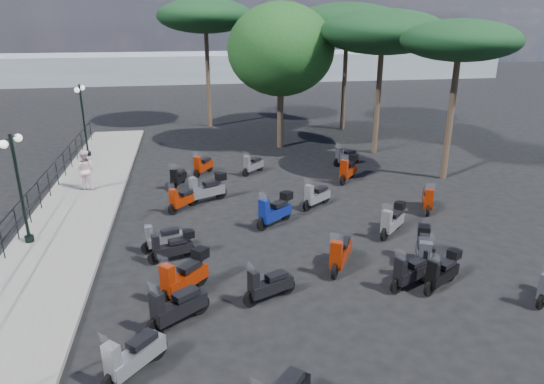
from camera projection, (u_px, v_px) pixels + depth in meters
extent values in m
plane|color=black|center=(264.00, 254.00, 15.26)|extent=(120.00, 120.00, 0.00)
cube|color=slate|center=(67.00, 227.00, 16.97)|extent=(3.00, 30.00, 0.15)
cylinder|color=black|center=(2.00, 242.00, 14.46)|extent=(0.04, 0.04, 1.10)
cylinder|color=black|center=(16.00, 224.00, 15.73)|extent=(0.04, 0.04, 1.10)
cylinder|color=black|center=(29.00, 208.00, 16.99)|extent=(0.04, 0.04, 1.10)
cylinder|color=black|center=(39.00, 195.00, 18.26)|extent=(0.04, 0.04, 1.10)
cylinder|color=black|center=(49.00, 183.00, 19.53)|extent=(0.04, 0.04, 1.10)
cylinder|color=black|center=(57.00, 173.00, 20.80)|extent=(0.04, 0.04, 1.10)
cylinder|color=black|center=(64.00, 164.00, 22.06)|extent=(0.04, 0.04, 1.10)
cylinder|color=black|center=(71.00, 156.00, 23.33)|extent=(0.04, 0.04, 1.10)
cylinder|color=black|center=(76.00, 149.00, 24.60)|extent=(0.04, 0.04, 1.10)
cylinder|color=black|center=(82.00, 142.00, 25.87)|extent=(0.04, 0.04, 1.10)
cylinder|color=black|center=(86.00, 136.00, 27.13)|extent=(0.04, 0.04, 1.10)
cylinder|color=black|center=(91.00, 131.00, 28.40)|extent=(0.04, 0.04, 1.10)
cube|color=black|center=(20.00, 201.00, 16.18)|extent=(0.04, 26.00, 0.04)
cube|color=black|center=(23.00, 216.00, 16.36)|extent=(0.04, 26.00, 0.04)
cylinder|color=black|center=(29.00, 239.00, 15.69)|extent=(0.29, 0.29, 0.21)
cylinder|color=black|center=(20.00, 190.00, 15.12)|extent=(0.10, 0.10, 3.58)
cylinder|color=black|center=(10.00, 138.00, 14.55)|extent=(0.20, 0.79, 0.04)
sphere|color=white|center=(18.00, 138.00, 14.96)|extent=(0.25, 0.25, 0.25)
sphere|color=white|center=(4.00, 144.00, 14.20)|extent=(0.25, 0.25, 0.25)
cylinder|color=black|center=(88.00, 153.00, 25.43)|extent=(0.30, 0.30, 0.22)
cylinder|color=black|center=(84.00, 121.00, 24.83)|extent=(0.10, 0.10, 3.69)
cylinder|color=black|center=(79.00, 87.00, 24.25)|extent=(0.14, 0.83, 0.04)
sphere|color=white|center=(82.00, 88.00, 24.67)|extent=(0.26, 0.26, 0.26)
sphere|color=white|center=(77.00, 90.00, 23.89)|extent=(0.26, 0.26, 0.26)
imported|color=silver|center=(85.00, 170.00, 20.25)|extent=(0.94, 0.80, 1.70)
cylinder|color=black|center=(112.00, 383.00, 9.51)|extent=(0.41, 0.44, 0.50)
cylinder|color=black|center=(158.00, 349.00, 10.50)|extent=(0.41, 0.44, 0.50)
cube|color=#9EA1A6|center=(137.00, 356.00, 9.98)|extent=(1.17, 1.24, 0.35)
cube|color=black|center=(142.00, 340.00, 10.02)|extent=(0.65, 0.67, 0.15)
cube|color=#9EA1A6|center=(112.00, 361.00, 9.41)|extent=(0.39, 0.38, 0.73)
plane|color=white|center=(107.00, 343.00, 9.20)|extent=(0.35, 0.33, 0.39)
cylinder|color=black|center=(167.00, 298.00, 12.36)|extent=(0.44, 0.46, 0.53)
cylinder|color=black|center=(201.00, 276.00, 13.40)|extent=(0.44, 0.46, 0.53)
cube|color=#972105|center=(185.00, 279.00, 12.86)|extent=(1.26, 1.30, 0.38)
cube|color=black|center=(190.00, 266.00, 12.90)|extent=(0.69, 0.71, 0.15)
cube|color=#972105|center=(168.00, 279.00, 12.26)|extent=(0.41, 0.40, 0.77)
plane|color=white|center=(164.00, 263.00, 12.04)|extent=(0.37, 0.35, 0.41)
cube|color=black|center=(200.00, 253.00, 13.18)|extent=(0.51, 0.52, 0.29)
cylinder|color=black|center=(148.00, 248.00, 15.15)|extent=(0.44, 0.22, 0.43)
cylinder|color=black|center=(181.00, 241.00, 15.63)|extent=(0.44, 0.22, 0.43)
cube|color=#A7A8B2|center=(166.00, 239.00, 15.36)|extent=(1.21, 0.66, 0.31)
cube|color=black|center=(170.00, 231.00, 15.34)|extent=(0.60, 0.43, 0.13)
cube|color=#A7A8B2|center=(149.00, 235.00, 15.04)|extent=(0.27, 0.32, 0.63)
plane|color=white|center=(146.00, 224.00, 14.88)|extent=(0.18, 0.35, 0.33)
cylinder|color=black|center=(173.00, 209.00, 18.20)|extent=(0.37, 0.39, 0.45)
cylinder|color=black|center=(193.00, 200.00, 19.09)|extent=(0.37, 0.39, 0.45)
cube|color=#972105|center=(184.00, 200.00, 18.62)|extent=(1.05, 1.11, 0.32)
cube|color=black|center=(186.00, 192.00, 18.66)|extent=(0.58, 0.60, 0.13)
cube|color=#972105|center=(173.00, 198.00, 18.12)|extent=(0.34, 0.34, 0.65)
plane|color=white|center=(172.00, 187.00, 17.93)|extent=(0.31, 0.29, 0.35)
cylinder|color=black|center=(174.00, 186.00, 20.65)|extent=(0.24, 0.44, 0.44)
cylinder|color=black|center=(183.00, 178.00, 21.66)|extent=(0.24, 0.44, 0.44)
cube|color=black|center=(179.00, 178.00, 21.14)|extent=(0.70, 1.22, 0.31)
cube|color=black|center=(180.00, 172.00, 21.20)|extent=(0.44, 0.61, 0.13)
cube|color=black|center=(174.00, 176.00, 20.57)|extent=(0.32, 0.28, 0.64)
plane|color=white|center=(173.00, 168.00, 20.38)|extent=(0.35, 0.19, 0.34)
cube|color=black|center=(288.00, 382.00, 8.82)|extent=(0.68, 0.71, 0.15)
cylinder|color=black|center=(156.00, 327.00, 11.22)|extent=(0.48, 0.39, 0.51)
cylinder|color=black|center=(200.00, 305.00, 12.09)|extent=(0.48, 0.39, 0.51)
cube|color=black|center=(180.00, 308.00, 11.63)|extent=(1.34, 1.12, 0.36)
cube|color=black|center=(186.00, 294.00, 11.65)|extent=(0.71, 0.64, 0.15)
cube|color=black|center=(157.00, 307.00, 11.11)|extent=(0.38, 0.40, 0.75)
plane|color=white|center=(153.00, 290.00, 10.90)|extent=(0.31, 0.38, 0.40)
cylinder|color=black|center=(155.00, 258.00, 14.52)|extent=(0.44, 0.21, 0.43)
cylinder|color=black|center=(189.00, 251.00, 14.97)|extent=(0.44, 0.21, 0.43)
cube|color=black|center=(173.00, 249.00, 14.71)|extent=(1.20, 0.63, 0.30)
cube|color=black|center=(178.00, 241.00, 14.69)|extent=(0.59, 0.41, 0.12)
cube|color=black|center=(156.00, 245.00, 14.41)|extent=(0.27, 0.31, 0.62)
plane|color=white|center=(153.00, 233.00, 14.25)|extent=(0.17, 0.35, 0.33)
cube|color=black|center=(189.00, 234.00, 14.78)|extent=(0.37, 0.36, 0.23)
cylinder|color=black|center=(192.00, 199.00, 19.06)|extent=(0.51, 0.33, 0.52)
cylinder|color=black|center=(221.00, 193.00, 19.77)|extent=(0.51, 0.33, 0.52)
cube|color=#A7A8B2|center=(208.00, 191.00, 19.38)|extent=(1.43, 0.95, 0.37)
cube|color=black|center=(211.00, 183.00, 19.38)|extent=(0.73, 0.58, 0.15)
cube|color=#A7A8B2|center=(193.00, 187.00, 18.93)|extent=(0.36, 0.40, 0.76)
plane|color=white|center=(191.00, 175.00, 18.73)|extent=(0.26, 0.41, 0.40)
cube|color=black|center=(221.00, 176.00, 19.55)|extent=(0.48, 0.47, 0.28)
cylinder|color=black|center=(197.00, 173.00, 22.30)|extent=(0.33, 0.44, 0.46)
cylinder|color=black|center=(209.00, 167.00, 23.29)|extent=(0.33, 0.44, 0.46)
cube|color=#972105|center=(204.00, 166.00, 22.78)|extent=(0.94, 1.21, 0.32)
cube|color=black|center=(205.00, 160.00, 22.83)|extent=(0.55, 0.63, 0.13)
cube|color=#972105|center=(197.00, 164.00, 22.22)|extent=(0.35, 0.33, 0.67)
plane|color=white|center=(196.00, 155.00, 22.02)|extent=(0.34, 0.26, 0.35)
cylinder|color=black|center=(397.00, 285.00, 13.01)|extent=(0.46, 0.30, 0.46)
cylinder|color=black|center=(424.00, 273.00, 13.66)|extent=(0.46, 0.30, 0.46)
cube|color=black|center=(412.00, 273.00, 13.30)|extent=(1.27, 0.86, 0.33)
cube|color=black|center=(417.00, 262.00, 13.30)|extent=(0.65, 0.52, 0.14)
cube|color=black|center=(400.00, 270.00, 12.90)|extent=(0.32, 0.36, 0.68)
plane|color=white|center=(400.00, 256.00, 12.72)|extent=(0.23, 0.36, 0.36)
cube|color=black|center=(427.00, 253.00, 13.46)|extent=(0.43, 0.42, 0.25)
cylinder|color=black|center=(251.00, 299.00, 12.40)|extent=(0.45, 0.27, 0.45)
cylinder|color=black|center=(287.00, 286.00, 12.99)|extent=(0.45, 0.27, 0.45)
cube|color=black|center=(271.00, 286.00, 12.66)|extent=(1.25, 0.79, 0.32)
cube|color=black|center=(276.00, 275.00, 12.65)|extent=(0.63, 0.49, 0.13)
cube|color=black|center=(254.00, 283.00, 12.29)|extent=(0.30, 0.34, 0.66)
plane|color=white|center=(251.00, 269.00, 12.12)|extent=(0.21, 0.36, 0.35)
cylinder|color=black|center=(308.00, 205.00, 18.54)|extent=(0.43, 0.36, 0.46)
cylinder|color=black|center=(326.00, 197.00, 19.34)|extent=(0.43, 0.36, 0.46)
cube|color=#9EA1A6|center=(318.00, 197.00, 18.91)|extent=(1.19, 1.02, 0.33)
cube|color=black|center=(320.00, 189.00, 18.93)|extent=(0.63, 0.58, 0.13)
cube|color=#9EA1A6|center=(309.00, 194.00, 18.44)|extent=(0.34, 0.36, 0.67)
plane|color=white|center=(308.00, 183.00, 18.25)|extent=(0.28, 0.34, 0.36)
cylinder|color=black|center=(263.00, 224.00, 16.81)|extent=(0.46, 0.41, 0.51)
cylinder|color=black|center=(286.00, 213.00, 17.72)|extent=(0.46, 0.41, 0.51)
cube|color=navy|center=(276.00, 213.00, 17.23)|extent=(1.30, 1.16, 0.36)
cube|color=black|center=(279.00, 204.00, 17.26)|extent=(0.70, 0.65, 0.15)
cube|color=navy|center=(264.00, 210.00, 16.70)|extent=(0.38, 0.40, 0.75)
plane|color=white|center=(263.00, 198.00, 16.49)|extent=(0.32, 0.37, 0.40)
cube|color=black|center=(286.00, 196.00, 17.50)|extent=(0.50, 0.49, 0.28)
cylinder|color=black|center=(246.00, 172.00, 22.52)|extent=(0.37, 0.37, 0.44)
cylinder|color=black|center=(260.00, 167.00, 23.35)|extent=(0.37, 0.37, 0.44)
cube|color=#A7A8B2|center=(254.00, 166.00, 22.92)|extent=(1.06, 1.05, 0.31)
cube|color=black|center=(256.00, 160.00, 22.95)|extent=(0.58, 0.58, 0.13)
cube|color=#A7A8B2|center=(247.00, 163.00, 22.44)|extent=(0.33, 0.33, 0.64)
plane|color=white|center=(246.00, 155.00, 22.26)|extent=(0.29, 0.30, 0.34)
cylinder|color=black|center=(430.00, 288.00, 12.89)|extent=(0.44, 0.33, 0.46)
cylinder|color=black|center=(451.00, 273.00, 13.62)|extent=(0.44, 0.33, 0.46)
cube|color=black|center=(442.00, 274.00, 13.22)|extent=(1.22, 0.94, 0.32)
cube|color=black|center=(447.00, 264.00, 13.24)|extent=(0.64, 0.55, 0.13)
cube|color=black|center=(433.00, 272.00, 12.79)|extent=(0.33, 0.35, 0.67)
plane|color=white|center=(434.00, 259.00, 12.60)|extent=(0.26, 0.35, 0.35)
cube|color=black|center=(454.00, 254.00, 13.42)|extent=(0.44, 0.43, 0.25)
cylinder|color=black|center=(423.00, 273.00, 13.57)|extent=(0.32, 0.53, 0.53)
cylinder|color=black|center=(422.00, 252.00, 14.79)|extent=(0.32, 0.53, 0.53)
cube|color=#44464B|center=(423.00, 255.00, 14.16)|extent=(0.94, 1.47, 0.38)
cube|color=black|center=(424.00, 243.00, 14.23)|extent=(0.58, 0.75, 0.16)
cube|color=#44464B|center=(425.00, 255.00, 13.48)|extent=(0.40, 0.36, 0.78)
plane|color=white|center=(427.00, 240.00, 13.25)|extent=(0.42, 0.25, 0.41)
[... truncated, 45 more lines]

